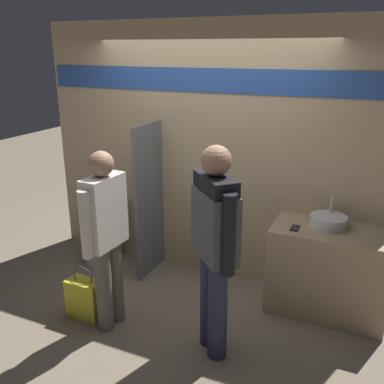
% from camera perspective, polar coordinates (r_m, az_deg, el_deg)
% --- Properties ---
extents(ground_plane, '(16.00, 16.00, 0.00)m').
position_cam_1_polar(ground_plane, '(4.57, -0.90, -13.20)').
color(ground_plane, gray).
extents(display_wall, '(3.89, 0.07, 2.70)m').
position_cam_1_polar(display_wall, '(4.56, 2.23, 5.30)').
color(display_wall, tan).
rests_on(display_wall, ground_plane).
extents(sink_counter, '(1.07, 0.59, 0.84)m').
position_cam_1_polar(sink_counter, '(4.29, 17.69, -9.98)').
color(sink_counter, tan).
rests_on(sink_counter, ground_plane).
extents(sink_basin, '(0.33, 0.33, 0.25)m').
position_cam_1_polar(sink_basin, '(4.15, 17.75, -3.72)').
color(sink_basin, silver).
rests_on(sink_basin, sink_counter).
extents(cell_phone, '(0.07, 0.14, 0.01)m').
position_cam_1_polar(cell_phone, '(4.04, 13.56, -4.69)').
color(cell_phone, '#232328').
rests_on(cell_phone, sink_counter).
extents(divider_near_counter, '(0.03, 0.57, 1.68)m').
position_cam_1_polar(divider_near_counter, '(4.67, -5.69, -1.15)').
color(divider_near_counter, slate).
rests_on(divider_near_counter, ground_plane).
extents(urinal_near_counter, '(0.34, 0.33, 1.13)m').
position_cam_1_polar(urinal_near_counter, '(4.55, 2.24, -2.84)').
color(urinal_near_counter, silver).
rests_on(urinal_near_counter, ground_plane).
extents(toilet, '(0.39, 0.55, 0.81)m').
position_cam_1_polar(toilet, '(5.20, -11.78, -6.00)').
color(toilet, silver).
rests_on(toilet, ground_plane).
extents(person_in_vest, '(0.48, 0.49, 1.75)m').
position_cam_1_polar(person_in_vest, '(3.32, 3.05, -6.21)').
color(person_in_vest, '#282D4C').
rests_on(person_in_vest, ground_plane).
extents(person_with_lanyard, '(0.21, 0.57, 1.63)m').
position_cam_1_polar(person_with_lanyard, '(3.76, -11.41, -5.48)').
color(person_with_lanyard, '#666056').
rests_on(person_with_lanyard, ground_plane).
extents(shopping_bag, '(0.33, 0.18, 0.52)m').
position_cam_1_polar(shopping_bag, '(4.24, -14.09, -13.56)').
color(shopping_bag, yellow).
rests_on(shopping_bag, ground_plane).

